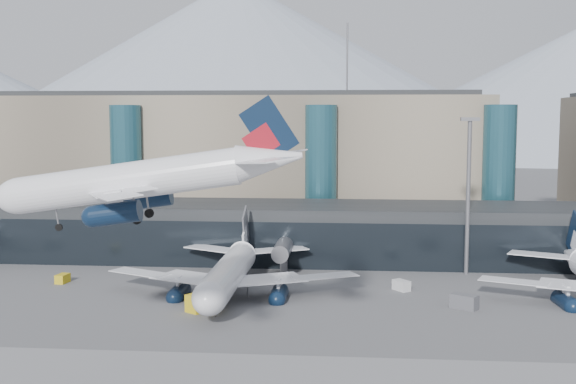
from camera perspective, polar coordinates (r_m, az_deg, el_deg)
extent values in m
plane|color=#515154|center=(75.83, -3.67, -13.91)|extent=(900.00, 900.00, 0.00)
cube|color=black|center=(130.59, 0.11, -3.14)|extent=(170.00, 18.00, 10.00)
cube|color=black|center=(122.02, -0.24, -4.27)|extent=(170.00, 0.40, 8.00)
cylinder|color=slate|center=(119.93, -0.33, -4.35)|extent=(2.80, 14.00, 2.80)
cube|color=slate|center=(120.51, -0.33, -5.76)|extent=(1.20, 1.20, 2.40)
cube|color=gray|center=(164.76, -7.65, 2.22)|extent=(130.00, 30.00, 30.00)
cube|color=black|center=(164.47, -7.72, 7.62)|extent=(123.50, 28.00, 1.00)
cylinder|color=#235362|center=(152.01, -12.64, 1.43)|extent=(6.40, 6.40, 28.00)
cylinder|color=#235362|center=(145.06, 2.61, 1.36)|extent=(6.40, 6.40, 28.00)
cylinder|color=#235362|center=(147.86, 16.30, 1.21)|extent=(6.40, 6.40, 28.00)
cylinder|color=slate|center=(160.92, 4.70, 10.36)|extent=(0.40, 0.40, 16.00)
cone|color=gray|center=(456.91, -4.07, 9.70)|extent=(400.00, 400.00, 110.00)
cylinder|color=slate|center=(120.75, 14.04, -0.48)|extent=(0.70, 0.70, 25.00)
cube|color=slate|center=(120.01, 14.20, 5.60)|extent=(3.00, 1.20, 0.60)
cylinder|color=white|center=(70.25, -11.19, 1.94)|extent=(21.62, 3.79, 3.58)
ellipsoid|color=white|center=(73.87, -19.29, 1.91)|extent=(5.04, 3.63, 3.58)
cone|color=white|center=(67.85, 0.18, 2.07)|extent=(6.20, 3.64, 3.58)
cube|color=white|center=(62.48, -11.70, 0.89)|extent=(11.38, 16.17, 0.18)
cylinder|color=black|center=(64.78, -12.27, -0.57)|extent=(4.34, 2.01, 1.97)
cube|color=white|center=(63.54, -0.10, 1.96)|extent=(6.54, 8.52, 0.14)
cube|color=white|center=(77.37, -8.55, 1.92)|extent=(11.15, 16.21, 0.18)
cylinder|color=black|center=(76.01, -9.75, 0.45)|extent=(4.34, 2.01, 1.97)
cube|color=white|center=(72.14, 0.43, 2.45)|extent=(6.43, 8.54, 0.14)
cube|color=black|center=(67.69, 0.44, 4.48)|extent=(5.34, 0.27, 6.30)
cube|color=maroon|center=(67.80, -0.34, 3.58)|extent=(3.58, 0.29, 3.44)
cylinder|color=slate|center=(72.83, -16.89, 0.10)|extent=(0.15, 0.15, 2.86)
cylinder|color=black|center=(72.96, -16.86, -0.88)|extent=(0.64, 0.23, 0.63)
cylinder|color=black|center=(68.29, -10.86, -1.18)|extent=(0.82, 0.33, 0.82)
cylinder|color=black|center=(72.41, -9.97, -0.76)|extent=(0.82, 0.33, 0.82)
cylinder|color=white|center=(105.00, -4.56, -5.49)|extent=(4.44, 26.53, 4.40)
ellipsoid|color=white|center=(92.25, -5.93, -7.12)|extent=(4.41, 6.16, 4.40)
cone|color=white|center=(121.51, -3.22, -3.79)|extent=(4.41, 7.59, 4.40)
cube|color=white|center=(105.86, 0.71, -5.77)|extent=(19.90, 13.82, 0.22)
cylinder|color=black|center=(105.07, -0.61, -7.12)|extent=(2.43, 5.31, 2.42)
cube|color=white|center=(120.84, -0.73, -3.73)|extent=(10.48, 7.96, 0.18)
cube|color=white|center=(108.90, -9.33, -5.52)|extent=(19.89, 13.87, 0.22)
cylinder|color=black|center=(107.40, -8.33, -6.89)|extent=(2.43, 5.31, 2.42)
cube|color=white|center=(122.34, -5.69, -3.64)|extent=(10.48, 7.98, 0.18)
cube|color=slate|center=(121.33, -3.21, -2.12)|extent=(0.27, 6.56, 7.74)
cube|color=white|center=(120.42, -3.28, -2.82)|extent=(0.31, 4.39, 4.23)
cylinder|color=slate|center=(96.73, -5.46, -8.24)|extent=(0.18, 0.18, 3.52)
cylinder|color=black|center=(97.12, -5.46, -9.12)|extent=(0.28, 0.78, 0.78)
cylinder|color=black|center=(106.66, -3.03, -7.71)|extent=(0.39, 1.00, 1.00)
cylinder|color=black|center=(107.51, -5.84, -7.62)|extent=(0.39, 1.00, 1.00)
cone|color=white|center=(125.17, 21.32, -3.94)|extent=(4.80, 7.73, 4.33)
cube|color=white|center=(108.43, 19.35, -5.87)|extent=(19.71, 12.72, 0.22)
cylinder|color=black|center=(108.24, 20.69, -7.13)|extent=(2.71, 5.37, 2.38)
cube|color=white|center=(123.44, 19.04, -3.89)|extent=(10.39, 7.41, 0.17)
cube|color=black|center=(124.99, 21.33, -2.34)|extent=(0.67, 6.48, 7.63)
cube|color=white|center=(124.14, 21.48, -3.01)|extent=(0.58, 4.34, 4.17)
cube|color=gold|center=(118.05, -17.38, -6.54)|extent=(1.79, 2.57, 1.38)
cube|color=#505055|center=(100.88, 13.75, -8.41)|extent=(3.97, 3.48, 1.96)
cube|color=silver|center=(109.31, 8.95, -7.30)|extent=(2.79, 3.00, 1.52)
cube|color=gold|center=(97.89, -6.80, -8.60)|extent=(4.28, 4.74, 2.34)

